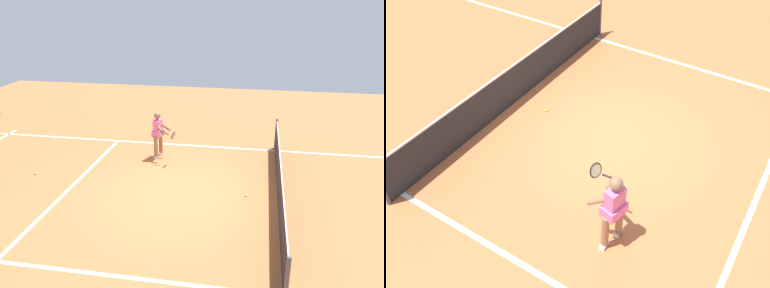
# 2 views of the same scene
# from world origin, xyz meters

# --- Properties ---
(ground_plane) EXTENTS (26.43, 26.43, 0.00)m
(ground_plane) POSITION_xyz_m (0.00, 0.00, 0.00)
(ground_plane) COLOR #C66638
(service_line_marking) EXTENTS (7.28, 0.10, 0.01)m
(service_line_marking) POSITION_xyz_m (0.00, -3.15, 0.00)
(service_line_marking) COLOR white
(service_line_marking) RESTS_ON ground
(sideline_left_marking) EXTENTS (0.10, 18.33, 0.01)m
(sideline_left_marking) POSITION_xyz_m (-3.64, 0.00, 0.00)
(sideline_left_marking) COLOR white
(sideline_left_marking) RESTS_ON ground
(sideline_right_marking) EXTENTS (0.10, 18.33, 0.01)m
(sideline_right_marking) POSITION_xyz_m (3.64, 0.00, 0.00)
(sideline_right_marking) COLOR white
(sideline_right_marking) RESTS_ON ground
(court_net) EXTENTS (7.96, 0.08, 1.09)m
(court_net) POSITION_xyz_m (0.00, 2.64, 0.51)
(court_net) COLOR #4C4C51
(court_net) RESTS_ON ground
(tennis_player) EXTENTS (0.92, 0.90, 1.55)m
(tennis_player) POSITION_xyz_m (-2.42, -1.24, 0.85)
(tennis_player) COLOR #8C6647
(tennis_player) RESTS_ON ground
(tennis_ball_near) EXTENTS (0.07, 0.07, 0.07)m
(tennis_ball_near) POSITION_xyz_m (-0.07, 1.79, 0.03)
(tennis_ball_near) COLOR #D1E533
(tennis_ball_near) RESTS_ON ground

